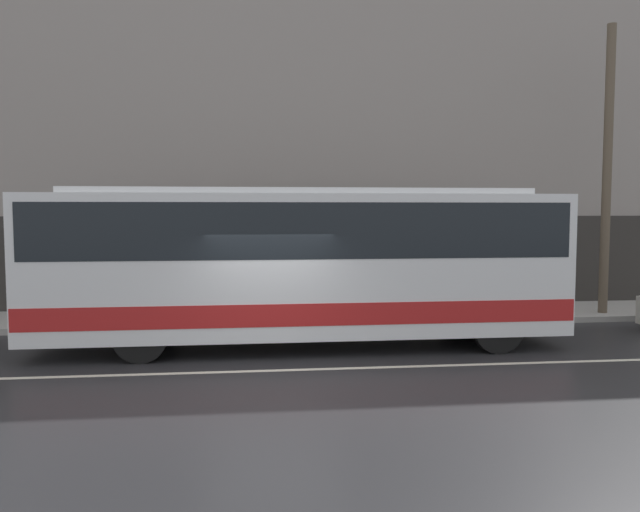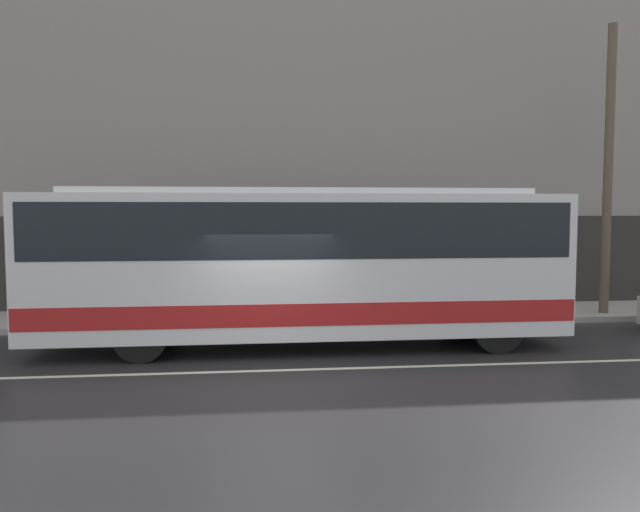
# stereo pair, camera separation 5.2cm
# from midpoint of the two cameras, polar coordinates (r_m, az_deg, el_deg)

# --- Properties ---
(ground_plane) EXTENTS (60.00, 60.00, 0.00)m
(ground_plane) POSITION_cam_midpoint_polar(r_m,az_deg,el_deg) (11.77, -4.33, -10.41)
(ground_plane) COLOR #262628
(sidewalk) EXTENTS (60.00, 2.77, 0.15)m
(sidewalk) POSITION_cam_midpoint_polar(r_m,az_deg,el_deg) (17.02, -5.01, -5.60)
(sidewalk) COLOR #A09E99
(sidewalk) RESTS_ON ground_plane
(building_facade) EXTENTS (60.00, 0.35, 11.61)m
(building_facade) POSITION_cam_midpoint_polar(r_m,az_deg,el_deg) (18.49, -5.24, 12.38)
(building_facade) COLOR gray
(building_facade) RESTS_ON ground_plane
(lane_stripe) EXTENTS (54.00, 0.14, 0.01)m
(lane_stripe) POSITION_cam_midpoint_polar(r_m,az_deg,el_deg) (11.77, -4.33, -10.40)
(lane_stripe) COLOR beige
(lane_stripe) RESTS_ON ground_plane
(transit_bus) EXTENTS (11.26, 2.55, 3.43)m
(transit_bus) POSITION_cam_midpoint_polar(r_m,az_deg,el_deg) (13.51, -1.67, -0.21)
(transit_bus) COLOR white
(transit_bus) RESTS_ON ground_plane
(utility_pole_near) EXTENTS (0.24, 0.24, 7.78)m
(utility_pole_near) POSITION_cam_midpoint_polar(r_m,az_deg,el_deg) (18.74, 24.92, 7.11)
(utility_pole_near) COLOR brown
(utility_pole_near) RESTS_ON sidewalk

